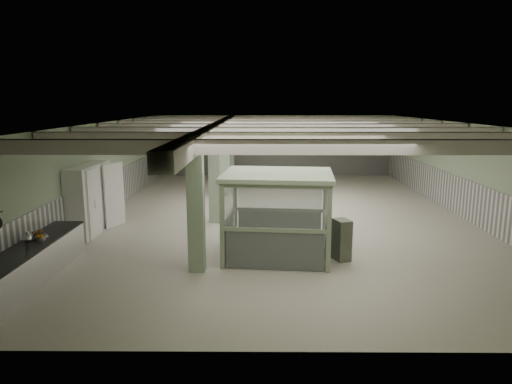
{
  "coord_description": "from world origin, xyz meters",
  "views": [
    {
      "loc": [
        -0.86,
        -17.43,
        4.38
      ],
      "look_at": [
        -0.98,
        -1.85,
        1.3
      ],
      "focal_mm": 32.0,
      "sensor_mm": 36.0,
      "label": 1
    }
  ],
  "objects_px": {
    "guard_booth": "(278,199)",
    "filing_cabinet": "(342,240)",
    "prep_counter": "(25,267)",
    "walkin_cooler": "(90,197)"
  },
  "relations": [
    {
      "from": "walkin_cooler",
      "to": "guard_booth",
      "type": "bearing_deg",
      "value": -21.78
    },
    {
      "from": "prep_counter",
      "to": "guard_booth",
      "type": "distance_m",
      "value": 6.68
    },
    {
      "from": "prep_counter",
      "to": "walkin_cooler",
      "type": "distance_m",
      "value": 4.75
    },
    {
      "from": "guard_booth",
      "to": "filing_cabinet",
      "type": "distance_m",
      "value": 2.12
    },
    {
      "from": "walkin_cooler",
      "to": "guard_booth",
      "type": "height_order",
      "value": "guard_booth"
    },
    {
      "from": "prep_counter",
      "to": "guard_booth",
      "type": "xyz_separation_m",
      "value": [
        6.19,
        2.18,
        1.21
      ]
    },
    {
      "from": "filing_cabinet",
      "to": "guard_booth",
      "type": "bearing_deg",
      "value": 150.63
    },
    {
      "from": "prep_counter",
      "to": "guard_booth",
      "type": "relative_size",
      "value": 1.62
    },
    {
      "from": "walkin_cooler",
      "to": "filing_cabinet",
      "type": "height_order",
      "value": "walkin_cooler"
    },
    {
      "from": "prep_counter",
      "to": "walkin_cooler",
      "type": "height_order",
      "value": "walkin_cooler"
    }
  ]
}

